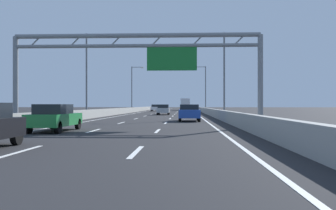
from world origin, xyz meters
TOP-DOWN VIEW (x-y plane):
  - ground_plane at (0.00, 100.00)m, footprint 260.00×260.00m
  - lane_dash_left_1 at (-1.80, 12.50)m, footprint 0.16×3.00m
  - lane_dash_left_2 at (-1.80, 21.50)m, footprint 0.16×3.00m
  - lane_dash_left_3 at (-1.80, 30.50)m, footprint 0.16×3.00m
  - lane_dash_left_4 at (-1.80, 39.50)m, footprint 0.16×3.00m
  - lane_dash_left_5 at (-1.80, 48.50)m, footprint 0.16×3.00m
  - lane_dash_left_6 at (-1.80, 57.50)m, footprint 0.16×3.00m
  - lane_dash_left_7 at (-1.80, 66.50)m, footprint 0.16×3.00m
  - lane_dash_left_8 at (-1.80, 75.50)m, footprint 0.16×3.00m
  - lane_dash_left_9 at (-1.80, 84.50)m, footprint 0.16×3.00m
  - lane_dash_left_10 at (-1.80, 93.50)m, footprint 0.16×3.00m
  - lane_dash_left_11 at (-1.80, 102.50)m, footprint 0.16×3.00m
  - lane_dash_left_12 at (-1.80, 111.50)m, footprint 0.16×3.00m
  - lane_dash_left_13 at (-1.80, 120.50)m, footprint 0.16×3.00m
  - lane_dash_left_14 at (-1.80, 129.50)m, footprint 0.16×3.00m
  - lane_dash_left_15 at (-1.80, 138.50)m, footprint 0.16×3.00m
  - lane_dash_left_16 at (-1.80, 147.50)m, footprint 0.16×3.00m
  - lane_dash_left_17 at (-1.80, 156.50)m, footprint 0.16×3.00m
  - lane_dash_right_1 at (1.80, 12.50)m, footprint 0.16×3.00m
  - lane_dash_right_2 at (1.80, 21.50)m, footprint 0.16×3.00m
  - lane_dash_right_3 at (1.80, 30.50)m, footprint 0.16×3.00m
  - lane_dash_right_4 at (1.80, 39.50)m, footprint 0.16×3.00m
  - lane_dash_right_5 at (1.80, 48.50)m, footprint 0.16×3.00m
  - lane_dash_right_6 at (1.80, 57.50)m, footprint 0.16×3.00m
  - lane_dash_right_7 at (1.80, 66.50)m, footprint 0.16×3.00m
  - lane_dash_right_8 at (1.80, 75.50)m, footprint 0.16×3.00m
  - lane_dash_right_9 at (1.80, 84.50)m, footprint 0.16×3.00m
  - lane_dash_right_10 at (1.80, 93.50)m, footprint 0.16×3.00m
  - lane_dash_right_11 at (1.80, 102.50)m, footprint 0.16×3.00m
  - lane_dash_right_12 at (1.80, 111.50)m, footprint 0.16×3.00m
  - lane_dash_right_13 at (1.80, 120.50)m, footprint 0.16×3.00m
  - lane_dash_right_14 at (1.80, 129.50)m, footprint 0.16×3.00m
  - lane_dash_right_15 at (1.80, 138.50)m, footprint 0.16×3.00m
  - lane_dash_right_16 at (1.80, 147.50)m, footprint 0.16×3.00m
  - lane_dash_right_17 at (1.80, 156.50)m, footprint 0.16×3.00m
  - edge_line_left at (-5.25, 88.00)m, footprint 0.16×176.00m
  - edge_line_right at (5.25, 88.00)m, footprint 0.16×176.00m
  - barrier_left at (-6.90, 110.00)m, footprint 0.45×220.00m
  - barrier_right at (6.90, 110.00)m, footprint 0.45×220.00m
  - sign_gantry at (0.31, 26.04)m, footprint 17.18×0.36m
  - streetlamp_left_mid at (-7.47, 41.74)m, footprint 2.58×0.28m
  - streetlamp_right_mid at (7.47, 41.74)m, footprint 2.58×0.28m
  - streetlamp_left_far at (-7.47, 76.97)m, footprint 2.58×0.28m
  - streetlamp_right_far at (7.47, 76.97)m, footprint 2.58×0.28m
  - blue_car at (3.73, 34.02)m, footprint 1.87×4.14m
  - green_car at (-3.85, 21.06)m, footprint 1.74×4.53m
  - white_car at (-3.49, 86.25)m, footprint 1.88×4.44m
  - silver_car at (0.19, 55.06)m, footprint 1.77×4.44m
  - box_truck at (3.54, 96.98)m, footprint 2.35×7.58m

SIDE VIEW (x-z plane):
  - ground_plane at x=0.00m, z-range 0.00..0.00m
  - lane_dash_left_1 at x=-1.80m, z-range 0.00..0.01m
  - lane_dash_left_2 at x=-1.80m, z-range 0.00..0.01m
  - lane_dash_left_3 at x=-1.80m, z-range 0.00..0.01m
  - lane_dash_left_4 at x=-1.80m, z-range 0.00..0.01m
  - lane_dash_left_5 at x=-1.80m, z-range 0.00..0.01m
  - lane_dash_left_6 at x=-1.80m, z-range 0.00..0.01m
  - lane_dash_left_7 at x=-1.80m, z-range 0.00..0.01m
  - lane_dash_left_8 at x=-1.80m, z-range 0.00..0.01m
  - lane_dash_left_9 at x=-1.80m, z-range 0.00..0.01m
  - lane_dash_left_10 at x=-1.80m, z-range 0.00..0.01m
  - lane_dash_left_11 at x=-1.80m, z-range 0.00..0.01m
  - lane_dash_left_12 at x=-1.80m, z-range 0.00..0.01m
  - lane_dash_left_13 at x=-1.80m, z-range 0.00..0.01m
  - lane_dash_left_14 at x=-1.80m, z-range 0.00..0.01m
  - lane_dash_left_15 at x=-1.80m, z-range 0.00..0.01m
  - lane_dash_left_16 at x=-1.80m, z-range 0.00..0.01m
  - lane_dash_left_17 at x=-1.80m, z-range 0.00..0.01m
  - lane_dash_right_1 at x=1.80m, z-range 0.00..0.01m
  - lane_dash_right_2 at x=1.80m, z-range 0.00..0.01m
  - lane_dash_right_3 at x=1.80m, z-range 0.00..0.01m
  - lane_dash_right_4 at x=1.80m, z-range 0.00..0.01m
  - lane_dash_right_5 at x=1.80m, z-range 0.00..0.01m
  - lane_dash_right_6 at x=1.80m, z-range 0.00..0.01m
  - lane_dash_right_7 at x=1.80m, z-range 0.00..0.01m
  - lane_dash_right_8 at x=1.80m, z-range 0.00..0.01m
  - lane_dash_right_9 at x=1.80m, z-range 0.00..0.01m
  - lane_dash_right_10 at x=1.80m, z-range 0.00..0.01m
  - lane_dash_right_11 at x=1.80m, z-range 0.00..0.01m
  - lane_dash_right_12 at x=1.80m, z-range 0.00..0.01m
  - lane_dash_right_13 at x=1.80m, z-range 0.00..0.01m
  - lane_dash_right_14 at x=1.80m, z-range 0.00..0.01m
  - lane_dash_right_15 at x=1.80m, z-range 0.00..0.01m
  - lane_dash_right_16 at x=1.80m, z-range 0.00..0.01m
  - lane_dash_right_17 at x=1.80m, z-range 0.00..0.01m
  - edge_line_left at x=-5.25m, z-range 0.00..0.01m
  - edge_line_right at x=5.25m, z-range 0.00..0.01m
  - barrier_left at x=-6.90m, z-range 0.00..0.95m
  - barrier_right at x=6.90m, z-range 0.00..0.95m
  - silver_car at x=0.19m, z-range 0.01..1.53m
  - green_car at x=-3.85m, z-range 0.02..1.52m
  - blue_car at x=3.73m, z-range 0.03..1.53m
  - white_car at x=-3.49m, z-range 0.02..1.56m
  - box_truck at x=3.54m, z-range 0.14..3.23m
  - sign_gantry at x=0.31m, z-range 1.69..8.05m
  - streetlamp_left_mid at x=-7.47m, z-range 0.65..10.15m
  - streetlamp_right_mid at x=7.47m, z-range 0.65..10.15m
  - streetlamp_left_far at x=-7.47m, z-range 0.65..10.15m
  - streetlamp_right_far at x=7.47m, z-range 0.65..10.15m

